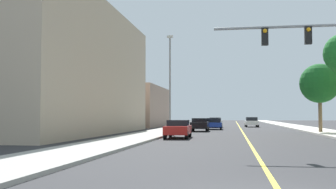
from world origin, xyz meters
TOP-DOWN VIEW (x-y plane):
  - ground at (0.00, 42.00)m, footprint 192.00×192.00m
  - sidewalk_left at (-8.12, 42.00)m, footprint 3.65×168.00m
  - sidewalk_right at (8.12, 42.00)m, footprint 3.65×168.00m
  - lane_marking_center at (0.00, 42.00)m, footprint 0.16×144.00m
  - building_left_near at (-20.08, 26.55)m, footprint 16.55×27.87m
  - building_left_far at (-20.29, 51.58)m, footprint 16.97×16.63m
  - street_lamp at (-6.80, 28.38)m, footprint 0.56×0.28m
  - palm_far at (7.31, 31.61)m, footprint 3.79×3.79m
  - car_black at (-4.50, 34.47)m, footprint 1.86×3.83m
  - car_red at (-5.09, 21.37)m, footprint 1.89×4.33m
  - car_blue at (-3.26, 40.85)m, footprint 2.01×4.54m
  - car_gray at (-3.40, 48.53)m, footprint 1.83×4.49m
  - car_white at (1.79, 52.48)m, footprint 1.96×4.14m

SIDE VIEW (x-z plane):
  - ground at x=0.00m, z-range 0.00..0.00m
  - lane_marking_center at x=0.00m, z-range 0.00..0.01m
  - sidewalk_left at x=-8.12m, z-range 0.00..0.15m
  - sidewalk_right at x=8.12m, z-range 0.00..0.15m
  - car_red at x=-5.09m, z-range 0.04..1.40m
  - car_blue at x=-3.26m, z-range 0.03..1.43m
  - car_white at x=1.79m, z-range 0.01..1.47m
  - car_black at x=-4.50m, z-range 0.03..1.45m
  - car_gray at x=-3.40m, z-range 0.04..1.46m
  - building_left_far at x=-20.29m, z-range 0.00..6.11m
  - palm_far at x=7.31m, z-range 1.50..8.05m
  - street_lamp at x=-6.80m, z-range 0.58..9.70m
  - building_left_near at x=-20.08m, z-range 0.00..11.77m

